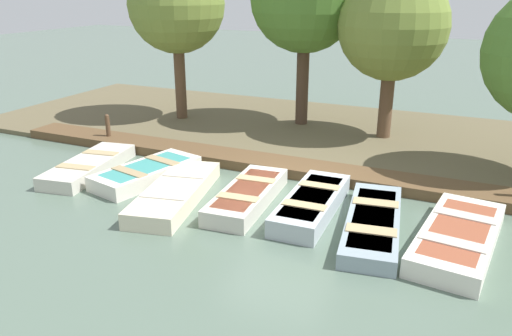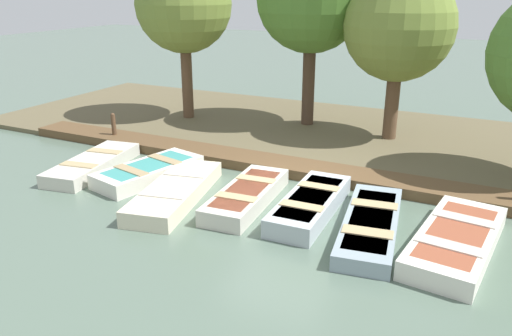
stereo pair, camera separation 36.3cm
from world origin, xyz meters
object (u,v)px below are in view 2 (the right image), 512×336
Objects in this scene: rowboat_2 at (176,191)px; rowboat_6 at (456,240)px; rowboat_1 at (149,171)px; rowboat_0 at (93,164)px; mooring_post_near at (114,128)px; park_tree_far_left at (183,5)px; park_tree_center at (399,27)px; rowboat_4 at (310,204)px; rowboat_3 at (247,195)px; rowboat_5 at (371,224)px.

rowboat_2 is 1.04× the size of rowboat_6.
rowboat_1 is 7.30m from rowboat_6.
rowboat_0 is 2.49m from mooring_post_near.
park_tree_center is at bearing 94.39° from park_tree_far_left.
park_tree_center is (-5.94, 6.41, 3.28)m from rowboat_0.
mooring_post_near is at bearing -108.22° from rowboat_4.
park_tree_center is (-6.03, 1.83, 3.26)m from rowboat_3.
rowboat_6 reaches higher than rowboat_5.
park_tree_center is at bearing 158.82° from rowboat_3.
rowboat_6 is (0.16, 4.39, 0.00)m from rowboat_3.
rowboat_2 is 1.63m from rowboat_3.
park_tree_far_left reaches higher than rowboat_6.
rowboat_4 is 0.86× the size of rowboat_5.
rowboat_0 is 3.08m from rowboat_2.
rowboat_1 is at bearing -131.53° from rowboat_2.
mooring_post_near is (-2.44, -10.13, 0.28)m from rowboat_6.
rowboat_4 is at bearing 89.98° from rowboat_2.
rowboat_1 reaches higher than rowboat_5.
rowboat_6 is 3.59× the size of mooring_post_near.
mooring_post_near is at bearing -10.23° from park_tree_far_left.
rowboat_1 is 2.91m from rowboat_3.
mooring_post_near reaches higher than rowboat_1.
rowboat_1 is 0.84× the size of rowboat_2.
rowboat_2 is at bearing 69.83° from rowboat_0.
rowboat_4 is 3.21× the size of mooring_post_near.
rowboat_4 is at bearing -88.96° from rowboat_6.
rowboat_5 is at bearing 82.74° from rowboat_3.
park_tree_far_left is at bearing -85.61° from park_tree_center.
rowboat_1 reaches higher than rowboat_2.
rowboat_2 is 1.17× the size of rowboat_3.
rowboat_1 is at bearing -93.28° from rowboat_4.
park_tree_far_left is at bearing -130.75° from rowboat_4.
park_tree_center reaches higher than rowboat_2.
park_tree_far_left is 7.03m from park_tree_center.
mooring_post_near reaches higher than rowboat_3.
rowboat_1 is at bearing 23.39° from park_tree_far_left.
rowboat_6 is at bearing 82.34° from rowboat_4.
rowboat_4 reaches higher than rowboat_5.
rowboat_1 is at bearing -86.35° from rowboat_6.
rowboat_6 is at bearing 76.48° from mooring_post_near.
park_tree_far_left is (-5.50, -5.16, 3.77)m from rowboat_3.
rowboat_2 is 5.03m from mooring_post_near.
rowboat_6 reaches higher than rowboat_2.
mooring_post_near reaches higher than rowboat_0.
mooring_post_near is at bearing -113.82° from rowboat_5.
rowboat_6 is (0.02, 1.58, 0.03)m from rowboat_5.
rowboat_5 is 0.63× the size of park_tree_far_left.
rowboat_6 is 7.46m from park_tree_center.
park_tree_center is (-5.89, 0.39, 3.25)m from rowboat_4.
rowboat_6 is at bearing 81.28° from rowboat_5.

